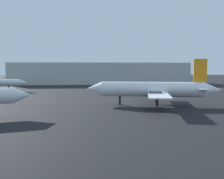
# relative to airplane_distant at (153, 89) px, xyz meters

# --- Properties ---
(airplane_distant) EXTENTS (29.25, 27.02, 10.17)m
(airplane_distant) POSITION_rel_airplane_distant_xyz_m (0.00, 0.00, 0.00)
(airplane_distant) COLOR white
(airplane_distant) RESTS_ON ground_plane
(terminal_building) EXTENTS (90.43, 27.66, 10.92)m
(terminal_building) POSITION_rel_airplane_distant_xyz_m (-8.65, 84.82, 1.91)
(terminal_building) COLOR #B7B7B2
(terminal_building) RESTS_ON ground_plane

